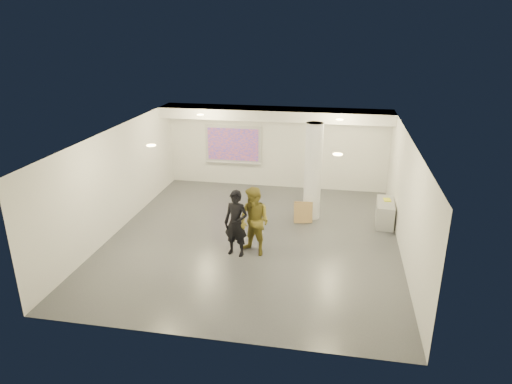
% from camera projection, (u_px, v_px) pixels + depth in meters
% --- Properties ---
extents(floor, '(8.00, 9.00, 0.01)m').
position_uv_depth(floor, '(253.00, 238.00, 12.93)').
color(floor, '#3B3D43').
rests_on(floor, ground).
extents(ceiling, '(8.00, 9.00, 0.01)m').
position_uv_depth(ceiling, '(253.00, 134.00, 11.89)').
color(ceiling, white).
rests_on(ceiling, floor).
extents(wall_back, '(8.00, 0.01, 3.00)m').
position_uv_depth(wall_back, '(276.00, 147.00, 16.56)').
color(wall_back, silver).
rests_on(wall_back, floor).
extents(wall_front, '(8.00, 0.01, 3.00)m').
position_uv_depth(wall_front, '(207.00, 271.00, 8.26)').
color(wall_front, silver).
rests_on(wall_front, floor).
extents(wall_left, '(0.01, 9.00, 3.00)m').
position_uv_depth(wall_left, '(117.00, 180.00, 13.09)').
color(wall_left, silver).
rests_on(wall_left, floor).
extents(wall_right, '(0.01, 9.00, 3.00)m').
position_uv_depth(wall_right, '(406.00, 198.00, 11.73)').
color(wall_right, silver).
rests_on(wall_right, floor).
extents(soffit_band, '(8.00, 1.10, 0.36)m').
position_uv_depth(soffit_band, '(275.00, 114.00, 15.60)').
color(soffit_band, silver).
rests_on(soffit_band, ceiling).
extents(downlight_nw, '(0.22, 0.22, 0.02)m').
position_uv_depth(downlight_nw, '(200.00, 115.00, 14.58)').
color(downlight_nw, '#EED282').
rests_on(downlight_nw, ceiling).
extents(downlight_ne, '(0.22, 0.22, 0.02)m').
position_uv_depth(downlight_ne, '(340.00, 120.00, 13.83)').
color(downlight_ne, '#EED282').
rests_on(downlight_ne, ceiling).
extents(downlight_sw, '(0.22, 0.22, 0.02)m').
position_uv_depth(downlight_sw, '(151.00, 145.00, 10.89)').
color(downlight_sw, '#EED282').
rests_on(downlight_sw, ceiling).
extents(downlight_se, '(0.22, 0.22, 0.02)m').
position_uv_depth(downlight_se, '(338.00, 154.00, 10.14)').
color(downlight_se, '#EED282').
rests_on(downlight_se, ceiling).
extents(column, '(0.52, 0.52, 3.00)m').
position_uv_depth(column, '(313.00, 172.00, 13.82)').
color(column, white).
rests_on(column, floor).
extents(projection_screen, '(2.10, 0.13, 1.42)m').
position_uv_depth(projection_screen, '(233.00, 145.00, 16.78)').
color(projection_screen, silver).
rests_on(projection_screen, wall_back).
extents(credenza, '(0.57, 1.24, 0.71)m').
position_uv_depth(credenza, '(385.00, 213.00, 13.75)').
color(credenza, gray).
rests_on(credenza, floor).
extents(postit_pad, '(0.22, 0.29, 0.03)m').
position_uv_depth(postit_pad, '(387.00, 200.00, 13.75)').
color(postit_pad, '#F2F521').
rests_on(postit_pad, credenza).
extents(cardboard_back, '(0.57, 0.20, 0.62)m').
position_uv_depth(cardboard_back, '(303.00, 211.00, 13.97)').
color(cardboard_back, '#A27E4D').
rests_on(cardboard_back, floor).
extents(cardboard_front, '(0.59, 0.32, 0.61)m').
position_uv_depth(cardboard_front, '(303.00, 213.00, 13.86)').
color(cardboard_front, '#A27E4D').
rests_on(cardboard_front, floor).
extents(woman, '(0.72, 0.55, 1.77)m').
position_uv_depth(woman, '(236.00, 223.00, 11.73)').
color(woman, black).
rests_on(woman, floor).
extents(man, '(1.11, 1.03, 1.83)m').
position_uv_depth(man, '(254.00, 222.00, 11.76)').
color(man, olive).
rests_on(man, floor).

